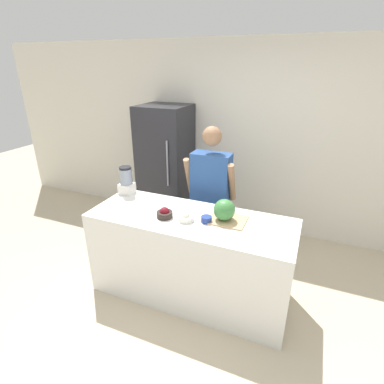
# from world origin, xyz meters

# --- Properties ---
(ground_plane) EXTENTS (14.00, 14.00, 0.00)m
(ground_plane) POSITION_xyz_m (0.00, 0.00, 0.00)
(ground_plane) COLOR beige
(wall_back) EXTENTS (8.00, 0.06, 2.60)m
(wall_back) POSITION_xyz_m (0.00, 2.08, 1.30)
(wall_back) COLOR silver
(wall_back) RESTS_ON ground_plane
(counter_island) EXTENTS (2.01, 0.75, 0.91)m
(counter_island) POSITION_xyz_m (0.00, 0.37, 0.46)
(counter_island) COLOR white
(counter_island) RESTS_ON ground_plane
(refrigerator) EXTENTS (0.67, 0.66, 1.77)m
(refrigerator) POSITION_xyz_m (-0.95, 1.71, 0.88)
(refrigerator) COLOR #232328
(refrigerator) RESTS_ON ground_plane
(person) EXTENTS (0.58, 0.27, 1.66)m
(person) POSITION_xyz_m (-0.04, 1.06, 0.85)
(person) COLOR #333338
(person) RESTS_ON ground_plane
(cutting_board) EXTENTS (0.35, 0.29, 0.01)m
(cutting_board) POSITION_xyz_m (0.35, 0.45, 0.92)
(cutting_board) COLOR tan
(cutting_board) RESTS_ON counter_island
(watermelon) EXTENTS (0.20, 0.20, 0.20)m
(watermelon) POSITION_xyz_m (0.32, 0.43, 1.03)
(watermelon) COLOR #3D7F3D
(watermelon) RESTS_ON cutting_board
(bowl_cherries) EXTENTS (0.15, 0.15, 0.11)m
(bowl_cherries) POSITION_xyz_m (-0.23, 0.28, 0.95)
(bowl_cherries) COLOR #2D231E
(bowl_cherries) RESTS_ON counter_island
(bowl_cream) EXTENTS (0.15, 0.15, 0.09)m
(bowl_cream) POSITION_xyz_m (-0.01, 0.29, 0.94)
(bowl_cream) COLOR white
(bowl_cream) RESTS_ON counter_island
(bowl_small_blue) EXTENTS (0.10, 0.10, 0.06)m
(bowl_small_blue) POSITION_xyz_m (0.17, 0.34, 0.94)
(bowl_small_blue) COLOR navy
(bowl_small_blue) RESTS_ON counter_island
(blender) EXTENTS (0.15, 0.15, 0.32)m
(blender) POSITION_xyz_m (-0.89, 0.63, 1.07)
(blender) COLOR silver
(blender) RESTS_ON counter_island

